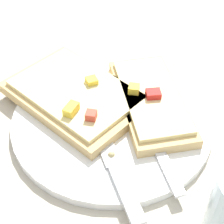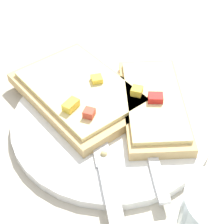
# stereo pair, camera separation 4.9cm
# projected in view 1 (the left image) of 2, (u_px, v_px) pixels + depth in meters

# --- Properties ---
(ground_plane) EXTENTS (4.00, 4.00, 0.00)m
(ground_plane) POSITION_uv_depth(u_px,v_px,m) (112.00, 124.00, 0.50)
(ground_plane) COLOR #BCB29E
(plate) EXTENTS (0.26, 0.26, 0.01)m
(plate) POSITION_uv_depth(u_px,v_px,m) (112.00, 121.00, 0.50)
(plate) COLOR white
(plate) RESTS_ON ground
(fork) EXTENTS (0.19, 0.14, 0.01)m
(fork) POSITION_uv_depth(u_px,v_px,m) (144.00, 121.00, 0.49)
(fork) COLOR silver
(fork) RESTS_ON plate
(knife) EXTENTS (0.18, 0.14, 0.01)m
(knife) POSITION_uv_depth(u_px,v_px,m) (112.00, 161.00, 0.44)
(knife) COLOR silver
(knife) RESTS_ON plate
(pizza_slice_main) EXTENTS (0.19, 0.22, 0.03)m
(pizza_slice_main) POSITION_uv_depth(u_px,v_px,m) (76.00, 94.00, 0.51)
(pizza_slice_main) COLOR tan
(pizza_slice_main) RESTS_ON plate
(pizza_slice_corner) EXTENTS (0.19, 0.16, 0.03)m
(pizza_slice_corner) POSITION_uv_depth(u_px,v_px,m) (151.00, 99.00, 0.50)
(pizza_slice_corner) COLOR tan
(pizza_slice_corner) RESTS_ON plate
(crumb_scatter) EXTENTS (0.12, 0.18, 0.01)m
(crumb_scatter) POSITION_uv_depth(u_px,v_px,m) (132.00, 123.00, 0.48)
(crumb_scatter) COLOR tan
(crumb_scatter) RESTS_ON plate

